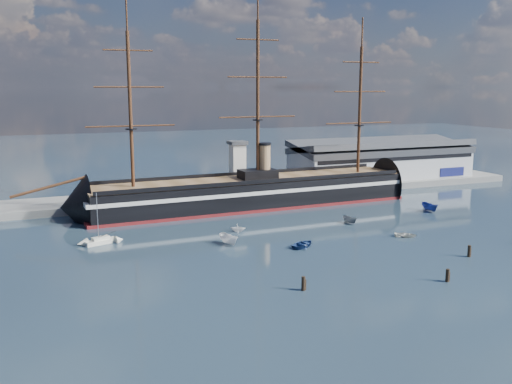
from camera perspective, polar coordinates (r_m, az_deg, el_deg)
name	(u,v)px	position (r m, az deg, el deg)	size (l,w,h in m)	color
ground	(274,223)	(138.34, 1.79, -3.13)	(600.00, 600.00, 0.00)	#23303D
quay	(256,195)	(174.56, -0.03, -0.27)	(180.00, 18.00, 2.00)	slate
warehouse	(381,160)	(199.61, 12.40, 3.16)	(63.00, 21.00, 11.60)	#B7BABC
quay_tower	(238,166)	(167.72, -1.86, 2.66)	(5.00, 5.00, 15.00)	silver
warship	(245,193)	(155.69, -1.09, -0.08)	(113.14, 19.21, 53.94)	black
sailboat	(101,241)	(124.48, -15.25, -4.71)	(7.12, 4.04, 10.93)	silver
motorboat_a	(229,245)	(119.87, -2.73, -5.28)	(6.90, 2.53, 2.76)	white
motorboat_b	(303,247)	(118.45, 4.74, -5.49)	(3.71, 1.48, 1.73)	navy
motorboat_c	(350,223)	(139.88, 9.36, -3.11)	(5.38, 1.97, 2.15)	slate
motorboat_d	(238,232)	(130.28, -1.82, -3.99)	(5.55, 2.40, 2.03)	white
motorboat_e	(406,237)	(129.94, 14.73, -4.37)	(3.05, 1.22, 1.42)	silver
motorboat_f	(430,211)	(158.15, 16.98, -1.86)	(7.05, 2.58, 2.82)	navy
piling_near_left	(303,290)	(93.99, 4.74, -9.79)	(0.64, 0.64, 3.07)	black
piling_near_mid	(447,282)	(102.86, 18.57, -8.51)	(0.64, 0.64, 2.96)	black
piling_near_right	(469,257)	(118.77, 20.50, -6.09)	(0.64, 0.64, 3.01)	black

